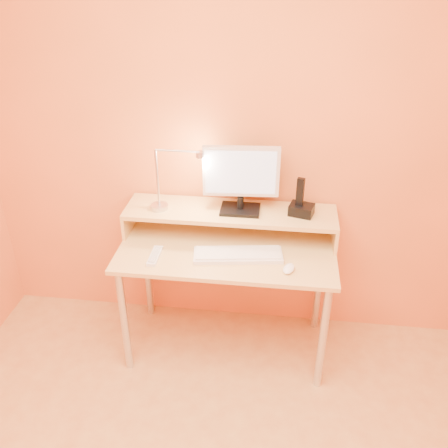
# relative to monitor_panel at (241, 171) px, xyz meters

# --- Properties ---
(wall_back) EXTENTS (3.00, 0.04, 2.50)m
(wall_back) POSITION_rel_monitor_panel_xyz_m (-0.06, 0.16, 0.13)
(wall_back) COLOR orange
(wall_back) RESTS_ON floor
(desk_leg_fl) EXTENTS (0.04, 0.04, 0.69)m
(desk_leg_fl) POSITION_rel_monitor_panel_xyz_m (-0.61, -0.41, -0.77)
(desk_leg_fl) COLOR silver
(desk_leg_fl) RESTS_ON floor
(desk_leg_fr) EXTENTS (0.04, 0.04, 0.69)m
(desk_leg_fr) POSITION_rel_monitor_panel_xyz_m (0.49, -0.41, -0.77)
(desk_leg_fr) COLOR silver
(desk_leg_fr) RESTS_ON floor
(desk_leg_bl) EXTENTS (0.04, 0.04, 0.69)m
(desk_leg_bl) POSITION_rel_monitor_panel_xyz_m (-0.61, 0.09, -0.77)
(desk_leg_bl) COLOR silver
(desk_leg_bl) RESTS_ON floor
(desk_leg_br) EXTENTS (0.04, 0.04, 0.69)m
(desk_leg_br) POSITION_rel_monitor_panel_xyz_m (0.49, 0.09, -0.77)
(desk_leg_br) COLOR silver
(desk_leg_br) RESTS_ON floor
(desk_lower) EXTENTS (1.20, 0.60, 0.02)m
(desk_lower) POSITION_rel_monitor_panel_xyz_m (-0.06, -0.16, -0.41)
(desk_lower) COLOR tan
(desk_lower) RESTS_ON floor
(shelf_riser_left) EXTENTS (0.02, 0.30, 0.14)m
(shelf_riser_left) POSITION_rel_monitor_panel_xyz_m (-0.65, -0.01, -0.33)
(shelf_riser_left) COLOR tan
(shelf_riser_left) RESTS_ON desk_lower
(shelf_riser_right) EXTENTS (0.02, 0.30, 0.14)m
(shelf_riser_right) POSITION_rel_monitor_panel_xyz_m (0.53, -0.01, -0.33)
(shelf_riser_right) COLOR tan
(shelf_riser_right) RESTS_ON desk_lower
(desk_shelf) EXTENTS (1.20, 0.30, 0.02)m
(desk_shelf) POSITION_rel_monitor_panel_xyz_m (-0.06, -0.01, -0.25)
(desk_shelf) COLOR tan
(desk_shelf) RESTS_ON desk_lower
(monitor_foot) EXTENTS (0.22, 0.16, 0.02)m
(monitor_foot) POSITION_rel_monitor_panel_xyz_m (-0.00, -0.01, -0.23)
(monitor_foot) COLOR black
(monitor_foot) RESTS_ON desk_shelf
(monitor_neck) EXTENTS (0.04, 0.04, 0.07)m
(monitor_neck) POSITION_rel_monitor_panel_xyz_m (-0.00, -0.01, -0.19)
(monitor_neck) COLOR black
(monitor_neck) RESTS_ON monitor_foot
(monitor_panel) EXTENTS (0.42, 0.06, 0.28)m
(monitor_panel) POSITION_rel_monitor_panel_xyz_m (0.00, 0.00, 0.00)
(monitor_panel) COLOR silver
(monitor_panel) RESTS_ON monitor_neck
(monitor_back) EXTENTS (0.38, 0.04, 0.24)m
(monitor_back) POSITION_rel_monitor_panel_xyz_m (0.00, 0.02, 0.00)
(monitor_back) COLOR black
(monitor_back) RESTS_ON monitor_panel
(monitor_screen) EXTENTS (0.38, 0.03, 0.25)m
(monitor_screen) POSITION_rel_monitor_panel_xyz_m (0.00, -0.02, 0.00)
(monitor_screen) COLOR #B0BCD9
(monitor_screen) RESTS_ON monitor_panel
(lamp_base) EXTENTS (0.10, 0.10, 0.02)m
(lamp_base) POSITION_rel_monitor_panel_xyz_m (-0.46, -0.04, -0.23)
(lamp_base) COLOR silver
(lamp_base) RESTS_ON desk_shelf
(lamp_post) EXTENTS (0.01, 0.01, 0.33)m
(lamp_post) POSITION_rel_monitor_panel_xyz_m (-0.46, -0.04, -0.05)
(lamp_post) COLOR silver
(lamp_post) RESTS_ON lamp_base
(lamp_arm) EXTENTS (0.24, 0.01, 0.01)m
(lamp_arm) POSITION_rel_monitor_panel_xyz_m (-0.34, -0.04, 0.12)
(lamp_arm) COLOR silver
(lamp_arm) RESTS_ON lamp_post
(lamp_head) EXTENTS (0.04, 0.04, 0.03)m
(lamp_head) POSITION_rel_monitor_panel_xyz_m (-0.22, -0.04, 0.10)
(lamp_head) COLOR silver
(lamp_head) RESTS_ON lamp_arm
(lamp_bulb) EXTENTS (0.03, 0.03, 0.00)m
(lamp_bulb) POSITION_rel_monitor_panel_xyz_m (-0.22, -0.04, 0.09)
(lamp_bulb) COLOR #FFEAC6
(lamp_bulb) RESTS_ON lamp_head
(phone_dock) EXTENTS (0.15, 0.13, 0.06)m
(phone_dock) POSITION_rel_monitor_panel_xyz_m (0.34, -0.01, -0.21)
(phone_dock) COLOR black
(phone_dock) RESTS_ON desk_shelf
(phone_handset) EXTENTS (0.05, 0.03, 0.16)m
(phone_handset) POSITION_rel_monitor_panel_xyz_m (0.33, -0.01, -0.10)
(phone_handset) COLOR black
(phone_handset) RESTS_ON phone_dock
(phone_led) EXTENTS (0.01, 0.00, 0.04)m
(phone_led) POSITION_rel_monitor_panel_xyz_m (0.39, -0.06, -0.21)
(phone_led) COLOR #1F53FF
(phone_led) RESTS_ON phone_dock
(keyboard) EXTENTS (0.49, 0.22, 0.02)m
(keyboard) POSITION_rel_monitor_panel_xyz_m (0.01, -0.24, -0.39)
(keyboard) COLOR silver
(keyboard) RESTS_ON desk_lower
(mouse) EXTENTS (0.08, 0.11, 0.03)m
(mouse) POSITION_rel_monitor_panel_xyz_m (0.29, -0.34, -0.38)
(mouse) COLOR white
(mouse) RESTS_ON desk_lower
(remote_control) EXTENTS (0.05, 0.18, 0.02)m
(remote_control) POSITION_rel_monitor_panel_xyz_m (-0.43, -0.30, -0.39)
(remote_control) COLOR silver
(remote_control) RESTS_ON desk_lower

